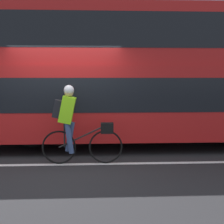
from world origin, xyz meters
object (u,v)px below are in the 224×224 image
Objects in this scene: bus at (157,72)px; trash_bin at (144,112)px; cyclist_on_bike at (74,122)px; street_sign_post at (99,88)px.

bus is 3.25m from trash_bin.
cyclist_on_bike is 5.20m from trash_bin.
street_sign_post is (-1.48, 2.91, -0.53)m from bus.
trash_bin is 0.38× the size of street_sign_post.
bus is 3.31m from street_sign_post.
bus is at bearing 40.71° from cyclist_on_bike.
cyclist_on_bike is 4.76m from street_sign_post.
street_sign_post reaches higher than trash_bin.
bus is at bearing -92.92° from trash_bin.
street_sign_post is (0.59, 4.69, 0.53)m from cyclist_on_bike.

